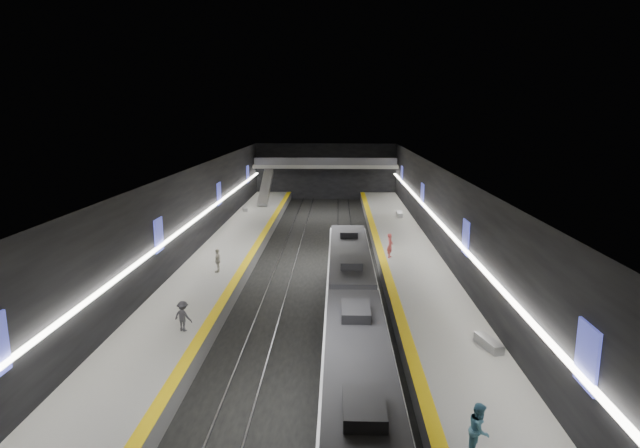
{
  "coord_description": "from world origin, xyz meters",
  "views": [
    {
      "loc": [
        1.71,
        -41.51,
        12.33
      ],
      "look_at": [
        0.1,
        6.83,
        2.2
      ],
      "focal_mm": 30.0,
      "sensor_mm": 36.0,
      "label": 1
    }
  ],
  "objects_px": {
    "bench_left_far": "(245,209)",
    "passenger_left_a": "(218,261)",
    "bench_right_far": "(399,214)",
    "passenger_right_b": "(479,430)",
    "passenger_left_b": "(183,316)",
    "passenger_right_a": "(390,246)",
    "escalator": "(266,188)",
    "train": "(353,321)",
    "bench_right_near": "(489,343)"
  },
  "relations": [
    {
      "from": "train",
      "to": "bench_right_near",
      "type": "bearing_deg",
      "value": -2.84
    },
    {
      "from": "passenger_right_a",
      "to": "passenger_left_b",
      "type": "bearing_deg",
      "value": 157.43
    },
    {
      "from": "passenger_left_a",
      "to": "train",
      "type": "bearing_deg",
      "value": 41.94
    },
    {
      "from": "bench_right_far",
      "to": "passenger_left_a",
      "type": "relative_size",
      "value": 1.18
    },
    {
      "from": "passenger_right_a",
      "to": "passenger_left_b",
      "type": "distance_m",
      "value": 19.38
    },
    {
      "from": "passenger_right_a",
      "to": "passenger_left_b",
      "type": "height_order",
      "value": "passenger_right_a"
    },
    {
      "from": "escalator",
      "to": "bench_right_far",
      "type": "distance_m",
      "value": 18.52
    },
    {
      "from": "bench_left_far",
      "to": "passenger_right_a",
      "type": "xyz_separation_m",
      "value": [
        15.06,
        -20.12,
        0.75
      ]
    },
    {
      "from": "passenger_right_a",
      "to": "passenger_left_a",
      "type": "height_order",
      "value": "passenger_right_a"
    },
    {
      "from": "bench_right_near",
      "to": "bench_right_far",
      "type": "distance_m",
      "value": 33.81
    },
    {
      "from": "bench_right_far",
      "to": "bench_left_far",
      "type": "bearing_deg",
      "value": 172.81
    },
    {
      "from": "bench_left_far",
      "to": "passenger_left_a",
      "type": "height_order",
      "value": "passenger_left_a"
    },
    {
      "from": "bench_right_far",
      "to": "passenger_left_b",
      "type": "height_order",
      "value": "passenger_left_b"
    },
    {
      "from": "bench_right_far",
      "to": "passenger_right_b",
      "type": "bearing_deg",
      "value": -90.81
    },
    {
      "from": "passenger_right_a",
      "to": "passenger_left_a",
      "type": "bearing_deg",
      "value": 125.75
    },
    {
      "from": "passenger_left_b",
      "to": "escalator",
      "type": "bearing_deg",
      "value": -65.71
    },
    {
      "from": "escalator",
      "to": "bench_left_far",
      "type": "bearing_deg",
      "value": -105.11
    },
    {
      "from": "passenger_left_a",
      "to": "passenger_left_b",
      "type": "relative_size",
      "value": 1.06
    },
    {
      "from": "passenger_left_a",
      "to": "passenger_left_b",
      "type": "height_order",
      "value": "passenger_left_a"
    },
    {
      "from": "escalator",
      "to": "bench_right_near",
      "type": "xyz_separation_m",
      "value": [
        16.66,
        -42.85,
        -1.66
      ]
    },
    {
      "from": "train",
      "to": "passenger_right_b",
      "type": "xyz_separation_m",
      "value": [
        4.0,
        -8.78,
        -0.25
      ]
    },
    {
      "from": "bench_right_near",
      "to": "passenger_right_b",
      "type": "distance_m",
      "value": 8.89
    },
    {
      "from": "escalator",
      "to": "bench_right_near",
      "type": "relative_size",
      "value": 4.1
    },
    {
      "from": "bench_left_far",
      "to": "passenger_right_b",
      "type": "distance_m",
      "value": 47.78
    },
    {
      "from": "bench_left_far",
      "to": "passenger_right_a",
      "type": "height_order",
      "value": "passenger_right_a"
    },
    {
      "from": "bench_left_far",
      "to": "passenger_left_a",
      "type": "xyz_separation_m",
      "value": [
        2.27,
        -24.53,
        0.65
      ]
    },
    {
      "from": "passenger_right_b",
      "to": "passenger_left_a",
      "type": "bearing_deg",
      "value": 58.46
    },
    {
      "from": "passenger_right_b",
      "to": "passenger_left_a",
      "type": "relative_size",
      "value": 1.09
    },
    {
      "from": "train",
      "to": "escalator",
      "type": "xyz_separation_m",
      "value": [
        -10.0,
        42.52,
        0.7
      ]
    },
    {
      "from": "bench_left_far",
      "to": "passenger_right_b",
      "type": "xyz_separation_m",
      "value": [
        15.66,
        -45.14,
        0.73
      ]
    },
    {
      "from": "escalator",
      "to": "passenger_left_a",
      "type": "xyz_separation_m",
      "value": [
        0.61,
        -30.7,
        -1.03
      ]
    },
    {
      "from": "escalator",
      "to": "passenger_left_a",
      "type": "distance_m",
      "value": 30.72
    },
    {
      "from": "escalator",
      "to": "bench_right_far",
      "type": "height_order",
      "value": "escalator"
    },
    {
      "from": "escalator",
      "to": "bench_left_far",
      "type": "xyz_separation_m",
      "value": [
        -1.66,
        -6.17,
        -1.68
      ]
    },
    {
      "from": "passenger_left_b",
      "to": "train",
      "type": "bearing_deg",
      "value": -165.19
    },
    {
      "from": "train",
      "to": "passenger_right_b",
      "type": "distance_m",
      "value": 9.65
    },
    {
      "from": "train",
      "to": "passenger_right_a",
      "type": "relative_size",
      "value": 15.54
    },
    {
      "from": "passenger_left_b",
      "to": "bench_right_near",
      "type": "bearing_deg",
      "value": -163.02
    },
    {
      "from": "bench_left_far",
      "to": "bench_right_near",
      "type": "distance_m",
      "value": 41.01
    },
    {
      "from": "train",
      "to": "bench_right_far",
      "type": "height_order",
      "value": "train"
    },
    {
      "from": "bench_left_far",
      "to": "passenger_right_a",
      "type": "distance_m",
      "value": 25.14
    },
    {
      "from": "train",
      "to": "bench_right_near",
      "type": "relative_size",
      "value": 15.39
    },
    {
      "from": "escalator",
      "to": "passenger_right_a",
      "type": "distance_m",
      "value": 29.52
    },
    {
      "from": "escalator",
      "to": "passenger_left_a",
      "type": "bearing_deg",
      "value": -88.86
    },
    {
      "from": "passenger_right_b",
      "to": "bench_left_far",
      "type": "bearing_deg",
      "value": 44.58
    },
    {
      "from": "bench_right_near",
      "to": "passenger_right_a",
      "type": "bearing_deg",
      "value": 85.82
    },
    {
      "from": "passenger_right_a",
      "to": "bench_right_far",
      "type": "bearing_deg",
      "value": 7.85
    },
    {
      "from": "bench_right_far",
      "to": "passenger_right_b",
      "type": "xyz_separation_m",
      "value": [
        -2.09,
        -42.26,
        0.69
      ]
    },
    {
      "from": "bench_left_far",
      "to": "passenger_right_b",
      "type": "height_order",
      "value": "passenger_right_b"
    },
    {
      "from": "passenger_right_a",
      "to": "passenger_left_a",
      "type": "xyz_separation_m",
      "value": [
        -12.79,
        -4.41,
        -0.1
      ]
    }
  ]
}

